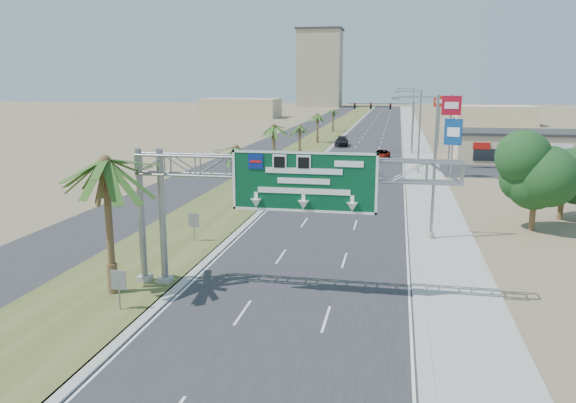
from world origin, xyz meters
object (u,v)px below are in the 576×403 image
Objects in this scene: pole_sign_blue at (453,134)px; pole_sign_red_far at (440,106)px; car_far at (342,142)px; palm_near at (105,162)px; pole_sign_red_near at (451,110)px; signal_mast at (400,122)px; sign_gantry at (274,178)px; car_mid_lane at (344,182)px; car_left_lane at (284,195)px; store_building at (521,147)px; car_right_lane at (381,155)px.

pole_sign_blue is 32.91m from pole_sign_red_far.
pole_sign_blue is at bearing -65.28° from car_far.
palm_near is 52.74m from pole_sign_red_near.
car_far is (-9.79, 8.86, -4.06)m from signal_mast.
sign_gantry is 48.28m from pole_sign_red_near.
car_mid_lane is at bearing -125.94° from pole_sign_red_near.
sign_gantry is 3.06× the size of car_far.
pole_sign_red_far is (0.43, 26.14, -0.45)m from pole_sign_red_near.
car_left_lane is 29.94m from pole_sign_red_near.
car_left_lane is at bearing -117.41° from car_mid_lane.
store_building is 43.11m from car_left_lane.
pole_sign_red_near is at bearing 56.57° from car_left_lane.
sign_gantry is 1.89× the size of pole_sign_red_far.
car_right_lane is at bearing 119.71° from pole_sign_blue.
palm_near is at bearing -116.01° from pole_sign_blue.
pole_sign_red_far is at bearing 78.73° from car_mid_lane.
signal_mast is 1.47× the size of pole_sign_blue.
pole_sign_red_far is (17.05, 50.09, 6.36)m from car_left_lane.
sign_gantry is 0.93× the size of store_building.
car_far is at bearing 100.83° from car_mid_lane.
pole_sign_blue reaches higher than store_building.
car_right_lane is 17.61m from pole_sign_blue.
car_mid_lane is 40.75m from car_far.
signal_mast is at bearing -122.01° from pole_sign_red_far.
palm_near is 46.59m from pole_sign_blue.
sign_gantry is 73.89m from pole_sign_red_far.
palm_near is (-8.14, -1.93, 0.87)m from sign_gantry.
car_mid_lane is (-22.33, -25.69, -1.25)m from store_building.
pole_sign_blue is (16.40, 17.25, 4.39)m from car_left_lane.
sign_gantry is 60.77m from store_building.
palm_near is 34.07m from car_mid_lane.
signal_mast is 16.86m from pole_sign_red_near.
pole_sign_red_near reaches higher than car_left_lane.
car_right_lane is (-19.24, -1.36, -1.35)m from store_building.
car_mid_lane is (8.87, 32.31, -6.18)m from palm_near.
signal_mast is 2.27× the size of car_mid_lane.
palm_near reaches higher than signal_mast.
signal_mast is at bearing 77.45° from car_right_lane.
sign_gantry is at bearing -100.07° from pole_sign_red_far.
pole_sign_red_near is (6.26, -15.44, 2.62)m from signal_mast.
pole_sign_blue reaches higher than car_mid_lane.
car_mid_lane is (-5.50, -31.66, -4.10)m from signal_mast.
palm_near is 73.23m from car_far.
palm_near is 1.20× the size of pole_sign_blue.
palm_near is 1.53× the size of car_far.
signal_mast is (14.37, 63.97, -2.08)m from palm_near.
sign_gantry is at bearing -88.34° from car_right_lane.
palm_near is at bearing -166.68° from sign_gantry.
store_building is 20.15m from pole_sign_red_far.
pole_sign_blue reaches higher than car_right_lane.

